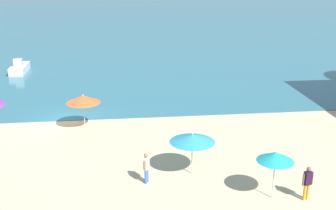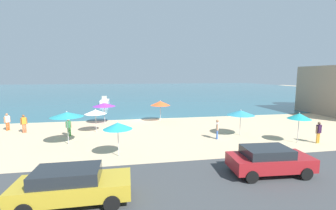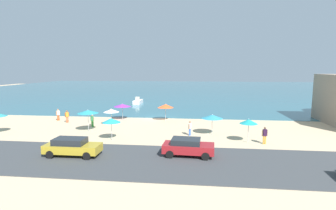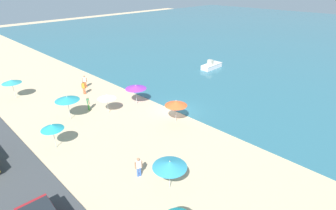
{
  "view_description": "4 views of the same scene",
  "coord_description": "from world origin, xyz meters",
  "views": [
    {
      "loc": [
        3.98,
        -28.6,
        10.4
      ],
      "look_at": [
        7.25,
        -0.41,
        1.06
      ],
      "focal_mm": 45.0,
      "sensor_mm": 36.0,
      "label": 1
    },
    {
      "loc": [
        -2.15,
        -26.78,
        5.3
      ],
      "look_at": [
        2.78,
        0.72,
        1.55
      ],
      "focal_mm": 24.0,
      "sensor_mm": 36.0,
      "label": 2
    },
    {
      "loc": [
        5.8,
        -37.68,
        7.29
      ],
      "look_at": [
        1.7,
        -0.73,
        2.09
      ],
      "focal_mm": 28.0,
      "sensor_mm": 36.0,
      "label": 3
    },
    {
      "loc": [
        17.23,
        -18.92,
        13.16
      ],
      "look_at": [
        0.1,
        -1.44,
        1.34
      ],
      "focal_mm": 28.0,
      "sensor_mm": 36.0,
      "label": 4
    }
  ],
  "objects": [
    {
      "name": "beach_umbrella_7",
      "position": [
        1.47,
        -1.71,
        2.1
      ],
      "size": [
        2.24,
        2.24,
        2.42
      ],
      "color": "#B2B2B7",
      "rests_on": "ground_plane"
    },
    {
      "name": "sea",
      "position": [
        0.0,
        55.0,
        0.03
      ],
      "size": [
        150.0,
        110.0,
        0.05
      ],
      "primitive_type": "cube",
      "color": "#2D6575",
      "rests_on": "ground_plane"
    },
    {
      "name": "beach_umbrella_0",
      "position": [
        -2.85,
        -12.25,
        2.03
      ],
      "size": [
        1.88,
        1.88,
        2.32
      ],
      "color": "#B2B2B7",
      "rests_on": "ground_plane"
    },
    {
      "name": "bather_4",
      "position": [
        -7.28,
        -6.49,
        0.89
      ],
      "size": [
        0.55,
        0.31,
        1.59
      ],
      "color": "green",
      "rests_on": "ground_plane"
    },
    {
      "name": "ground_plane",
      "position": [
        0.0,
        0.0,
        0.0
      ],
      "size": [
        160.0,
        160.0,
        0.0
      ],
      "primitive_type": "plane",
      "color": "#CAAE89"
    },
    {
      "name": "bather_3",
      "position": [
        5.1,
        -9.59,
        0.91
      ],
      "size": [
        0.34,
        0.53,
        1.63
      ],
      "color": "#365EB8",
      "rests_on": "ground_plane"
    },
    {
      "name": "bather_2",
      "position": [
        -13.58,
        -3.32,
        0.94
      ],
      "size": [
        0.39,
        0.47,
        1.67
      ],
      "color": "#DF5220",
      "rests_on": "ground_plane"
    },
    {
      "name": "beach_umbrella_5",
      "position": [
        -6.75,
        -8.94,
        2.32
      ],
      "size": [
        2.42,
        2.42,
        2.58
      ],
      "color": "#B2B2B7",
      "rests_on": "ground_plane"
    },
    {
      "name": "beach_umbrella_2",
      "position": [
        -4.72,
        -1.75,
        2.09
      ],
      "size": [
        2.42,
        2.42,
        2.35
      ],
      "color": "#B2B2B7",
      "rests_on": "ground_plane"
    },
    {
      "name": "beach_umbrella_6",
      "position": [
        -5.15,
        -5.37,
        1.9
      ],
      "size": [
        1.98,
        1.98,
        2.17
      ],
      "color": "#B2B2B7",
      "rests_on": "ground_plane"
    },
    {
      "name": "skiff_nearshore",
      "position": [
        -6.34,
        15.21,
        0.49
      ],
      "size": [
        1.54,
        4.34,
        1.48
      ],
      "color": "silver",
      "rests_on": "sea"
    },
    {
      "name": "bather_0",
      "position": [
        -11.62,
        -4.56,
        0.95
      ],
      "size": [
        0.47,
        0.39,
        1.7
      ],
      "color": "#D56038",
      "rests_on": "ground_plane"
    },
    {
      "name": "beach_umbrella_4",
      "position": [
        -16.51,
        -11.1,
        2.17
      ],
      "size": [
        2.19,
        2.19,
        2.44
      ],
      "color": "#B2B2B7",
      "rests_on": "ground_plane"
    },
    {
      "name": "beach_umbrella_3",
      "position": [
        7.53,
        -8.86,
        2.02
      ],
      "size": [
        2.36,
        2.36,
        2.3
      ],
      "color": "#B2B2B7",
      "rests_on": "ground_plane"
    }
  ]
}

